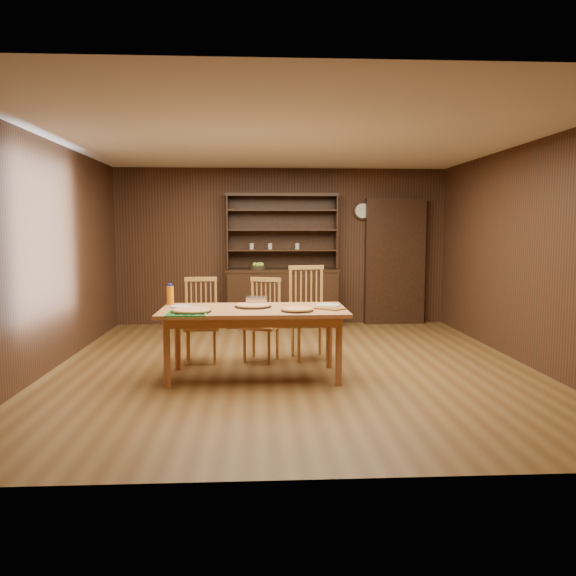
{
  "coord_description": "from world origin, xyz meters",
  "views": [
    {
      "loc": [
        -0.4,
        -6.42,
        1.59
      ],
      "look_at": [
        -0.03,
        0.4,
        0.88
      ],
      "focal_mm": 35.0,
      "sensor_mm": 36.0,
      "label": 1
    }
  ],
  "objects": [
    {
      "name": "plate_left",
      "position": [
        -1.23,
        -0.34,
        0.76
      ],
      "size": [
        0.25,
        0.25,
        0.02
      ],
      "color": "white",
      "rests_on": "dining_table"
    },
    {
      "name": "room_shell",
      "position": [
        0.0,
        0.0,
        1.58
      ],
      "size": [
        6.0,
        6.0,
        6.0
      ],
      "color": "silver",
      "rests_on": "floor"
    },
    {
      "name": "chair_left",
      "position": [
        -1.09,
        0.34,
        0.54
      ],
      "size": [
        0.44,
        0.43,
        1.01
      ],
      "rotation": [
        0.0,
        0.0,
        0.08
      ],
      "color": "#C69143",
      "rests_on": "floor"
    },
    {
      "name": "cooling_rack",
      "position": [
        -1.12,
        -0.82,
        0.76
      ],
      "size": [
        0.43,
        0.43,
        0.02
      ],
      "primitive_type": null,
      "rotation": [
        0.0,
        0.0,
        0.14
      ],
      "color": "#0CA331",
      "rests_on": "dining_table"
    },
    {
      "name": "pot_holder_b",
      "position": [
        0.32,
        -0.53,
        0.76
      ],
      "size": [
        0.28,
        0.28,
        0.02
      ],
      "primitive_type": "cube",
      "rotation": [
        0.0,
        0.0,
        -0.48
      ],
      "color": "red",
      "rests_on": "dining_table"
    },
    {
      "name": "juice_bottle",
      "position": [
        -1.39,
        -0.12,
        0.86
      ],
      "size": [
        0.08,
        0.08,
        0.24
      ],
      "color": "orange",
      "rests_on": "dining_table"
    },
    {
      "name": "foil_dish",
      "position": [
        -0.42,
        -0.19,
        0.8
      ],
      "size": [
        0.24,
        0.18,
        0.09
      ],
      "primitive_type": "cube",
      "rotation": [
        0.0,
        0.0,
        -0.05
      ],
      "color": "silver",
      "rests_on": "dining_table"
    },
    {
      "name": "wall_clock",
      "position": [
        1.35,
        2.96,
        1.9
      ],
      "size": [
        0.3,
        0.05,
        0.3
      ],
      "color": "black",
      "rests_on": "room_shell"
    },
    {
      "name": "doorway",
      "position": [
        1.9,
        2.9,
        1.05
      ],
      "size": [
        1.0,
        0.18,
        2.1
      ],
      "primitive_type": "cube",
      "color": "black",
      "rests_on": "floor"
    },
    {
      "name": "plate_right",
      "position": [
        0.36,
        -0.32,
        0.76
      ],
      "size": [
        0.29,
        0.29,
        0.02
      ],
      "color": "white",
      "rests_on": "dining_table"
    },
    {
      "name": "chair_center",
      "position": [
        -0.34,
        0.35,
        0.53
      ],
      "size": [
        0.53,
        0.51,
        1.0
      ],
      "rotation": [
        0.0,
        0.0,
        -0.38
      ],
      "color": "#C69143",
      "rests_on": "floor"
    },
    {
      "name": "pizza_left",
      "position": [
        -1.08,
        -0.72,
        0.77
      ],
      "size": [
        0.41,
        0.41,
        0.04
      ],
      "color": "black",
      "rests_on": "dining_table"
    },
    {
      "name": "pot_holder_a",
      "position": [
        0.4,
        -0.6,
        0.76
      ],
      "size": [
        0.27,
        0.27,
        0.01
      ],
      "primitive_type": "cube",
      "rotation": [
        0.0,
        0.0,
        0.7
      ],
      "color": "red",
      "rests_on": "dining_table"
    },
    {
      "name": "floor",
      "position": [
        0.0,
        0.0,
        0.0
      ],
      "size": [
        6.0,
        6.0,
        0.0
      ],
      "primitive_type": "plane",
      "color": "brown",
      "rests_on": "ground"
    },
    {
      "name": "fruit_bowl",
      "position": [
        -0.4,
        2.69,
        0.98
      ],
      "size": [
        0.29,
        0.29,
        0.12
      ],
      "color": "black",
      "rests_on": "china_hutch"
    },
    {
      "name": "china_hutch",
      "position": [
        -0.0,
        2.75,
        0.6
      ],
      "size": [
        1.84,
        0.52,
        2.17
      ],
      "color": "black",
      "rests_on": "floor"
    },
    {
      "name": "dining_table",
      "position": [
        -0.45,
        -0.47,
        0.67
      ],
      "size": [
        1.97,
        0.99,
        0.75
      ],
      "color": "#AC693B",
      "rests_on": "floor"
    },
    {
      "name": "pizza_right",
      "position": [
        0.0,
        -0.7,
        0.77
      ],
      "size": [
        0.34,
        0.34,
        0.04
      ],
      "color": "black",
      "rests_on": "dining_table"
    },
    {
      "name": "pizza_center",
      "position": [
        -0.46,
        -0.38,
        0.77
      ],
      "size": [
        0.4,
        0.4,
        0.04
      ],
      "color": "black",
      "rests_on": "dining_table"
    },
    {
      "name": "chair_right",
      "position": [
        0.22,
        0.45,
        0.61
      ],
      "size": [
        0.54,
        0.52,
        1.14
      ],
      "rotation": [
        0.0,
        0.0,
        0.16
      ],
      "color": "#C69143",
      "rests_on": "floor"
    }
  ]
}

